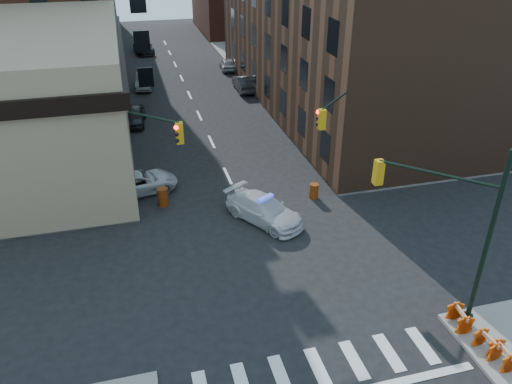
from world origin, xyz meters
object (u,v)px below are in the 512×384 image
pedestrian_a (102,200)px  pedestrian_b (23,219)px  police_car (264,210)px  parked_car_wnear (134,116)px  barrel_road (314,191)px  barricade_se_a (460,318)px  pickup (139,183)px  barricade_nw_a (110,199)px  barrel_bank (163,197)px  parked_car_wfar (144,81)px  parked_car_enear (244,83)px

pedestrian_a → pedestrian_b: (-4.08, -0.82, -0.13)m
police_car → parked_car_wnear: bearing=78.6°
barrel_road → barricade_se_a: 12.21m
pickup → barricade_nw_a: size_ratio=3.82×
parked_car_wnear → barricade_nw_a: bearing=-91.8°
pedestrian_a → barrel_bank: pedestrian_a is taller
pedestrian_a → barrel_bank: (3.45, 0.37, -0.51)m
parked_car_wfar → barrel_road: 27.13m
police_car → barrel_road: 4.07m
pedestrian_a → barricade_nw_a: size_ratio=1.45×
pedestrian_b → barrel_bank: 7.64m
pedestrian_a → barrel_road: size_ratio=1.92×
parked_car_enear → barrel_bank: bearing=64.8°
parked_car_wfar → parked_car_enear: 10.15m
parked_car_wfar → parked_car_wnear: bearing=-90.3°
parked_car_enear → barrel_road: (-0.99, -22.25, -0.29)m
parked_car_wnear → barrel_bank: parked_car_wnear is taller
pedestrian_a → pedestrian_b: pedestrian_a is taller
pedestrian_a → barricade_nw_a: (0.43, 0.76, -0.44)m
parked_car_wfar → pedestrian_b: size_ratio=2.83×
barricade_se_a → parked_car_wfar: bearing=22.7°
pedestrian_a → parked_car_enear: bearing=74.0°
parked_car_enear → pedestrian_a: 25.08m
parked_car_enear → pedestrian_b: (-17.56, -21.97, 0.17)m
police_car → parked_car_wfar: size_ratio=1.12×
police_car → parked_car_enear: size_ratio=1.07×
parked_car_wfar → pedestrian_a: size_ratio=2.43×
police_car → barrel_road: bearing=-5.8°
parked_car_wnear → barricade_nw_a: parked_car_wnear is taller
parked_car_wfar → pedestrian_b: (-8.03, -25.48, 0.20)m
pedestrian_b → barrel_bank: (7.54, 1.19, -0.38)m
pickup → parked_car_wnear: size_ratio=1.16×
parked_car_enear → barrel_bank: size_ratio=4.19×
pedestrian_b → barrel_road: (16.57, -0.28, -0.46)m
parked_car_wfar → barricade_se_a: size_ratio=3.88×
barricade_nw_a → parked_car_wnear: bearing=78.7°
parked_car_wnear → barricade_se_a: 30.12m
barrel_bank → pedestrian_a: bearing=-173.9°
police_car → barricade_se_a: 11.70m
parked_car_wnear → barricade_nw_a: (-2.04, -13.75, -0.09)m
pedestrian_b → barrel_bank: bearing=-18.1°
parked_car_wnear → barrel_road: bearing=-50.7°
police_car → pedestrian_a: 9.28m
pedestrian_a → barricade_nw_a: pedestrian_a is taller
pedestrian_a → barricade_se_a: bearing=-26.0°
pedestrian_b → barrel_road: bearing=-28.1°
pedestrian_b → barricade_se_a: pedestrian_b is taller
pickup → barrel_road: size_ratio=5.06×
parked_car_wfar → police_car: bearing=-72.0°
parked_car_wnear → parked_car_enear: bearing=37.7°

